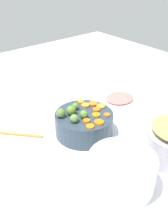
# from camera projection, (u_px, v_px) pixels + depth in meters

# --- Properties ---
(tabletop) EXTENTS (2.40, 2.40, 0.02)m
(tabletop) POSITION_uv_depth(u_px,v_px,m) (78.00, 134.00, 1.12)
(tabletop) COLOR white
(tabletop) RESTS_ON ground
(serving_bowl_carrots) EXTENTS (0.24, 0.24, 0.10)m
(serving_bowl_carrots) POSITION_uv_depth(u_px,v_px,m) (84.00, 124.00, 1.09)
(serving_bowl_carrots) COLOR #2D3C49
(serving_bowl_carrots) RESTS_ON tabletop
(carrot_slice_0) EXTENTS (0.04, 0.04, 0.01)m
(carrot_slice_0) POSITION_uv_depth(u_px,v_px,m) (90.00, 126.00, 0.98)
(carrot_slice_0) COLOR orange
(carrot_slice_0) RESTS_ON serving_bowl_carrots
(carrot_slice_1) EXTENTS (0.04, 0.04, 0.01)m
(carrot_slice_1) POSITION_uv_depth(u_px,v_px,m) (99.00, 122.00, 1.00)
(carrot_slice_1) COLOR orange
(carrot_slice_1) RESTS_ON serving_bowl_carrots
(carrot_slice_2) EXTENTS (0.03, 0.03, 0.01)m
(carrot_slice_2) POSITION_uv_depth(u_px,v_px,m) (96.00, 110.00, 1.08)
(carrot_slice_2) COLOR orange
(carrot_slice_2) RESTS_ON serving_bowl_carrots
(carrot_slice_3) EXTENTS (0.05, 0.05, 0.01)m
(carrot_slice_3) POSITION_uv_depth(u_px,v_px,m) (93.00, 104.00, 1.12)
(carrot_slice_3) COLOR orange
(carrot_slice_3) RESTS_ON serving_bowl_carrots
(carrot_slice_4) EXTENTS (0.03, 0.03, 0.01)m
(carrot_slice_4) POSITION_uv_depth(u_px,v_px,m) (107.00, 115.00, 1.05)
(carrot_slice_4) COLOR orange
(carrot_slice_4) RESTS_ON serving_bowl_carrots
(carrot_slice_5) EXTENTS (0.03, 0.03, 0.01)m
(carrot_slice_5) POSITION_uv_depth(u_px,v_px,m) (86.00, 121.00, 1.01)
(carrot_slice_5) COLOR orange
(carrot_slice_5) RESTS_ON serving_bowl_carrots
(carrot_slice_6) EXTENTS (0.04, 0.04, 0.01)m
(carrot_slice_6) POSITION_uv_depth(u_px,v_px,m) (101.00, 106.00, 1.11)
(carrot_slice_6) COLOR orange
(carrot_slice_6) RESTS_ON serving_bowl_carrots
(carrot_slice_7) EXTENTS (0.04, 0.04, 0.01)m
(carrot_slice_7) POSITION_uv_depth(u_px,v_px,m) (85.00, 105.00, 1.11)
(carrot_slice_7) COLOR orange
(carrot_slice_7) RESTS_ON serving_bowl_carrots
(carrot_slice_8) EXTENTS (0.04, 0.04, 0.01)m
(carrot_slice_8) POSITION_uv_depth(u_px,v_px,m) (81.00, 102.00, 1.14)
(carrot_slice_8) COLOR orange
(carrot_slice_8) RESTS_ON serving_bowl_carrots
(carrot_slice_9) EXTENTS (0.05, 0.05, 0.01)m
(carrot_slice_9) POSITION_uv_depth(u_px,v_px,m) (96.00, 115.00, 1.05)
(carrot_slice_9) COLOR orange
(carrot_slice_9) RESTS_ON serving_bowl_carrots
(brussels_sprout_0) EXTENTS (0.03, 0.03, 0.03)m
(brussels_sprout_0) POSITION_uv_depth(u_px,v_px,m) (75.00, 106.00, 1.09)
(brussels_sprout_0) COLOR #4F812D
(brussels_sprout_0) RESTS_ON serving_bowl_carrots
(brussels_sprout_1) EXTENTS (0.04, 0.04, 0.04)m
(brussels_sprout_1) POSITION_uv_depth(u_px,v_px,m) (61.00, 113.00, 1.03)
(brussels_sprout_1) COLOR #557135
(brussels_sprout_1) RESTS_ON serving_bowl_carrots
(brussels_sprout_2) EXTENTS (0.03, 0.03, 0.03)m
(brussels_sprout_2) POSITION_uv_depth(u_px,v_px,m) (84.00, 114.00, 1.03)
(brussels_sprout_2) COLOR #597E33
(brussels_sprout_2) RESTS_ON serving_bowl_carrots
(brussels_sprout_3) EXTENTS (0.03, 0.03, 0.03)m
(brussels_sprout_3) POSITION_uv_depth(u_px,v_px,m) (74.00, 118.00, 1.00)
(brussels_sprout_3) COLOR #58833A
(brussels_sprout_3) RESTS_ON serving_bowl_carrots
(brussels_sprout_4) EXTENTS (0.04, 0.04, 0.04)m
(brussels_sprout_4) POSITION_uv_depth(u_px,v_px,m) (71.00, 110.00, 1.05)
(brussels_sprout_4) COLOR #567E28
(brussels_sprout_4) RESTS_ON serving_bowl_carrots
(wooden_spoon) EXTENTS (0.21, 0.19, 0.01)m
(wooden_spoon) POSITION_uv_depth(u_px,v_px,m) (2.00, 133.00, 1.10)
(wooden_spoon) COLOR #AB7D41
(wooden_spoon) RESTS_ON tabletop
(casserole_dish) EXTENTS (0.22, 0.22, 0.12)m
(casserole_dish) POSITION_uv_depth(u_px,v_px,m) (121.00, 172.00, 0.83)
(casserole_dish) COLOR white
(casserole_dish) RESTS_ON tabletop
(ham_plate) EXTENTS (0.25, 0.25, 0.01)m
(ham_plate) POSITION_uv_depth(u_px,v_px,m) (121.00, 99.00, 1.35)
(ham_plate) COLOR white
(ham_plate) RESTS_ON tabletop
(ham_slice_main) EXTENTS (0.14, 0.16, 0.02)m
(ham_slice_main) POSITION_uv_depth(u_px,v_px,m) (120.00, 98.00, 1.34)
(ham_slice_main) COLOR #C6736C
(ham_slice_main) RESTS_ON ham_plate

